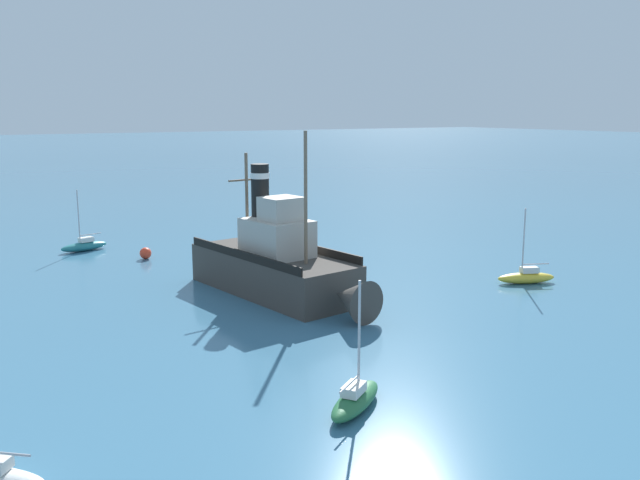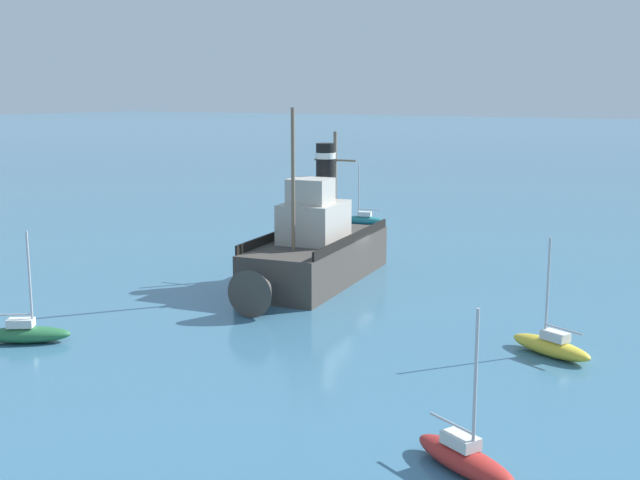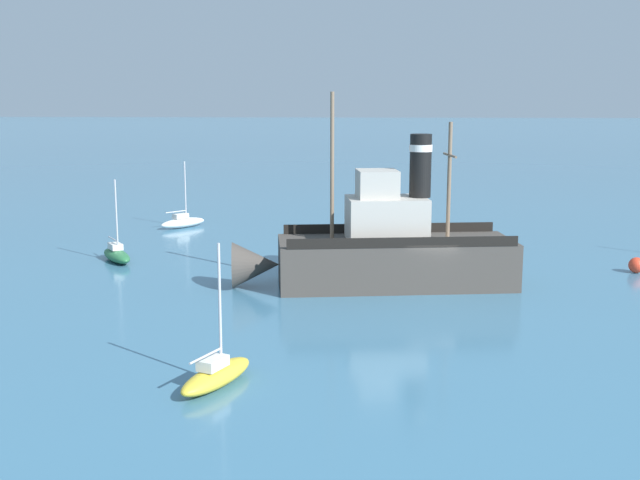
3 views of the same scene
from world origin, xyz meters
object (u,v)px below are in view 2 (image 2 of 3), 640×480
at_px(old_tugboat, 313,252).
at_px(sailboat_green, 26,333).
at_px(sailboat_red, 465,458).
at_px(sailboat_teal, 362,219).
at_px(sailboat_yellow, 551,345).
at_px(mooring_buoy, 367,233).

distance_m(old_tugboat, sailboat_green, 16.55).
height_order(sailboat_red, sailboat_green, same).
bearing_deg(sailboat_teal, sailboat_green, 93.09).
height_order(sailboat_yellow, mooring_buoy, sailboat_yellow).
xyz_separation_m(old_tugboat, sailboat_teal, (7.04, -19.61, -1.40)).
height_order(old_tugboat, mooring_buoy, old_tugboat).
bearing_deg(sailboat_green, sailboat_red, 174.90).
height_order(old_tugboat, sailboat_teal, old_tugboat).
xyz_separation_m(sailboat_red, sailboat_green, (20.61, -1.84, 0.00)).
distance_m(sailboat_red, sailboat_teal, 43.42).
bearing_deg(sailboat_green, sailboat_yellow, -154.13).
height_order(old_tugboat, sailboat_red, old_tugboat).
bearing_deg(sailboat_yellow, mooring_buoy, -46.90).
height_order(old_tugboat, sailboat_yellow, old_tugboat).
distance_m(sailboat_teal, sailboat_yellow, 33.70).
xyz_separation_m(sailboat_teal, sailboat_yellow, (-21.97, 25.55, 0.00)).
distance_m(sailboat_red, sailboat_green, 20.70).
relative_size(sailboat_teal, mooring_buoy, 5.62).
bearing_deg(sailboat_red, mooring_buoy, -58.60).
distance_m(old_tugboat, sailboat_red, 23.42).
relative_size(sailboat_green, mooring_buoy, 5.62).
relative_size(old_tugboat, mooring_buoy, 16.90).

